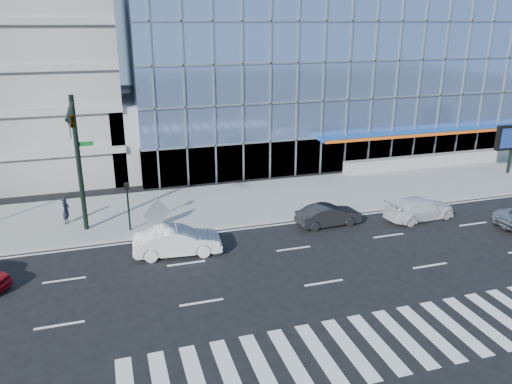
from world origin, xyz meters
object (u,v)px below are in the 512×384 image
ped_signal_post (128,199)px  white_suv (420,208)px  tilted_panel (157,213)px  traffic_signal (74,136)px  pedestrian (66,210)px  white_sedan (177,241)px  dark_sedan (329,215)px

ped_signal_post → white_suv: 18.11m
tilted_panel → traffic_signal: bearing=169.7°
white_suv → ped_signal_post: bearing=73.0°
pedestrian → white_sedan: bearing=-118.3°
traffic_signal → white_suv: bearing=-7.8°
pedestrian → dark_sedan: bearing=-89.8°
ped_signal_post → white_sedan: size_ratio=0.64×
dark_sedan → ped_signal_post: bearing=76.0°
white_suv → white_sedan: white_sedan is taller
traffic_signal → tilted_panel: (4.13, 0.43, -5.10)m
dark_sedan → pedestrian: pedestrian is taller
tilted_panel → white_sedan: bearing=-96.6°
pedestrian → ped_signal_post: bearing=-105.5°
traffic_signal → white_sedan: 7.93m
ped_signal_post → pedestrian: size_ratio=1.74×
white_suv → white_sedan: 15.52m
dark_sedan → white_sedan: bearing=95.3°
white_suv → dark_sedan: 6.04m
white_suv → dark_sedan: size_ratio=1.20×
dark_sedan → pedestrian: (-15.42, 4.78, 0.35)m
pedestrian → white_suv: bearing=-87.0°
traffic_signal → white_sedan: (4.76, -3.33, -5.39)m
dark_sedan → pedestrian: size_ratio=2.34×
white_sedan → tilted_panel: size_ratio=3.61×
traffic_signal → dark_sedan: size_ratio=1.99×
white_suv → tilted_panel: tilted_panel is taller
ped_signal_post → tilted_panel: bearing=2.0°
traffic_signal → ped_signal_post: size_ratio=2.67×
ped_signal_post → tilted_panel: size_ratio=2.31×
white_suv → white_sedan: bearing=85.1°
white_sedan → pedestrian: size_ratio=2.73×
traffic_signal → tilted_panel: 6.57m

